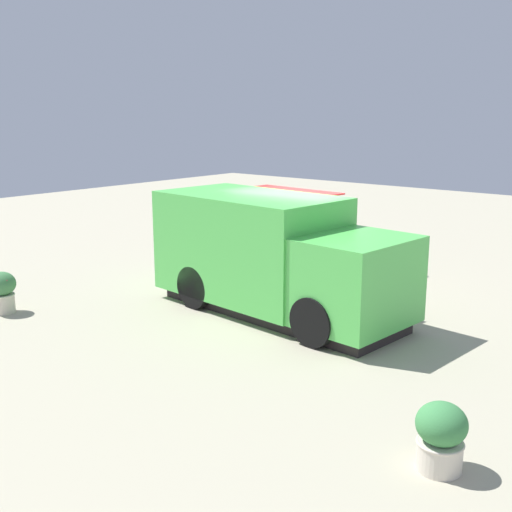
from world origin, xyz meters
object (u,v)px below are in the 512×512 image
at_px(planter_flowering_near, 441,435).
at_px(planter_flowering_far, 2,291).
at_px(person_customer, 404,262).
at_px(food_truck, 274,258).

height_order(planter_flowering_near, planter_flowering_far, planter_flowering_far).
bearing_deg(planter_flowering_far, person_customer, -121.14).
relative_size(food_truck, planter_flowering_near, 6.83).
bearing_deg(planter_flowering_near, food_truck, -33.70).
bearing_deg(food_truck, person_customer, -98.46).
bearing_deg(person_customer, food_truck, 81.54).
distance_m(food_truck, planter_flowering_near, 6.02).
relative_size(food_truck, person_customer, 6.27).
bearing_deg(planter_flowering_near, person_customer, -60.55).
relative_size(person_customer, planter_flowering_near, 1.09).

